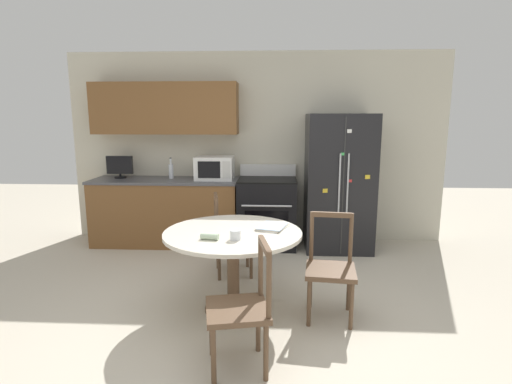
# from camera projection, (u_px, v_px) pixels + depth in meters

# --- Properties ---
(ground_plane) EXTENTS (14.00, 14.00, 0.00)m
(ground_plane) POSITION_uv_depth(u_px,v_px,m) (240.00, 332.00, 3.25)
(ground_plane) COLOR beige
(back_wall) EXTENTS (5.20, 0.44, 2.60)m
(back_wall) POSITION_uv_depth(u_px,v_px,m) (234.00, 138.00, 5.55)
(back_wall) COLOR beige
(back_wall) RESTS_ON ground_plane
(kitchen_counter) EXTENTS (1.98, 0.64, 0.90)m
(kitchen_counter) POSITION_uv_depth(u_px,v_px,m) (166.00, 211.00, 5.48)
(kitchen_counter) COLOR brown
(kitchen_counter) RESTS_ON ground_plane
(refrigerator) EXTENTS (0.85, 0.75, 1.77)m
(refrigerator) POSITION_uv_depth(u_px,v_px,m) (339.00, 183.00, 5.21)
(refrigerator) COLOR black
(refrigerator) RESTS_ON ground_plane
(oven_range) EXTENTS (0.77, 0.68, 1.08)m
(oven_range) POSITION_uv_depth(u_px,v_px,m) (267.00, 212.00, 5.38)
(oven_range) COLOR black
(oven_range) RESTS_ON ground_plane
(microwave) EXTENTS (0.50, 0.37, 0.31)m
(microwave) POSITION_uv_depth(u_px,v_px,m) (215.00, 168.00, 5.34)
(microwave) COLOR white
(microwave) RESTS_ON kitchen_counter
(countertop_tv) EXTENTS (0.36, 0.16, 0.31)m
(countertop_tv) POSITION_uv_depth(u_px,v_px,m) (120.00, 166.00, 5.47)
(countertop_tv) COLOR black
(countertop_tv) RESTS_ON kitchen_counter
(counter_bottle) EXTENTS (0.06, 0.06, 0.29)m
(counter_bottle) POSITION_uv_depth(u_px,v_px,m) (171.00, 171.00, 5.44)
(counter_bottle) COLOR silver
(counter_bottle) RESTS_ON kitchen_counter
(dining_table) EXTENTS (1.22, 1.22, 0.74)m
(dining_table) POSITION_uv_depth(u_px,v_px,m) (233.00, 247.00, 3.53)
(dining_table) COLOR beige
(dining_table) RESTS_ON ground_plane
(dining_chair_right) EXTENTS (0.46, 0.46, 0.90)m
(dining_chair_right) POSITION_uv_depth(u_px,v_px,m) (331.00, 269.00, 3.44)
(dining_chair_right) COLOR brown
(dining_chair_right) RESTS_ON ground_plane
(dining_chair_far) EXTENTS (0.49, 0.49, 0.90)m
(dining_chair_far) POSITION_uv_depth(u_px,v_px,m) (231.00, 236.00, 4.40)
(dining_chair_far) COLOR brown
(dining_chair_far) RESTS_ON ground_plane
(dining_chair_near) EXTENTS (0.49, 0.49, 0.90)m
(dining_chair_near) POSITION_uv_depth(u_px,v_px,m) (241.00, 309.00, 2.73)
(dining_chair_near) COLOR brown
(dining_chair_near) RESTS_ON ground_plane
(candle_glass) EXTENTS (0.09, 0.09, 0.08)m
(candle_glass) POSITION_uv_depth(u_px,v_px,m) (235.00, 236.00, 3.27)
(candle_glass) COLOR silver
(candle_glass) RESTS_ON dining_table
(folded_napkin) EXTENTS (0.16, 0.08, 0.05)m
(folded_napkin) POSITION_uv_depth(u_px,v_px,m) (210.00, 237.00, 3.27)
(folded_napkin) COLOR beige
(folded_napkin) RESTS_ON dining_table
(mail_stack) EXTENTS (0.33, 0.37, 0.02)m
(mail_stack) POSITION_uv_depth(u_px,v_px,m) (273.00, 227.00, 3.61)
(mail_stack) COLOR white
(mail_stack) RESTS_ON dining_table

